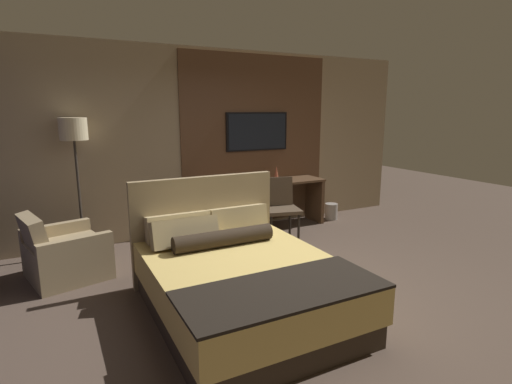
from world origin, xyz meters
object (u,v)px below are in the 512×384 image
object	(u,v)px
bed	(239,279)
tv	(257,132)
waste_bin	(331,211)
vase_short	(238,180)
desk_chair	(279,203)
floor_lamp	(74,140)
armchair_by_window	(64,255)
vase_tall	(276,173)
desk	(263,196)

from	to	relation	value
bed	tv	world-z (taller)	tv
waste_bin	vase_short	bearing A→B (deg)	-179.97
desk_chair	floor_lamp	distance (m)	2.89
tv	desk_chair	xyz separation A→B (m)	(-0.07, -0.83, -1.00)
vase_short	waste_bin	distance (m)	1.94
armchair_by_window	vase_tall	size ratio (longest dim) A/B	4.31
armchair_by_window	desk_chair	bearing A→B (deg)	-102.21
floor_lamp	vase_short	distance (m)	2.31
tv	armchair_by_window	xyz separation A→B (m)	(-2.97, -0.93, -1.28)
tv	vase_short	distance (m)	0.92
vase_short	tv	bearing A→B (deg)	32.95
desk	tv	xyz separation A→B (m)	(0.00, 0.21, 1.02)
armchair_by_window	floor_lamp	xyz separation A→B (m)	(0.25, 0.74, 1.25)
desk	waste_bin	xyz separation A→B (m)	(1.30, -0.11, -0.39)
desk	floor_lamp	world-z (taller)	floor_lamp
floor_lamp	vase_short	size ratio (longest dim) A/B	10.26
bed	desk_chair	bearing A→B (deg)	49.86
desk_chair	vase_tall	world-z (taller)	vase_tall
desk	desk_chair	world-z (taller)	desk_chair
bed	floor_lamp	world-z (taller)	floor_lamp
tv	desk_chair	bearing A→B (deg)	-94.61
vase_short	bed	bearing A→B (deg)	-114.65
bed	waste_bin	distance (m)	3.61
bed	vase_short	world-z (taller)	bed
tv	vase_tall	world-z (taller)	tv
desk	floor_lamp	distance (m)	2.89
tv	waste_bin	distance (m)	1.94
vase_short	vase_tall	bearing A→B (deg)	10.35
tv	desk	bearing A→B (deg)	-90.00
armchair_by_window	floor_lamp	distance (m)	1.47
waste_bin	bed	bearing A→B (deg)	-141.66
armchair_by_window	waste_bin	distance (m)	4.31
bed	armchair_by_window	distance (m)	2.18
vase_tall	waste_bin	bearing A→B (deg)	-7.49
armchair_by_window	bed	bearing A→B (deg)	-152.78
desk	waste_bin	bearing A→B (deg)	-4.91
floor_lamp	desk_chair	bearing A→B (deg)	-13.50
desk	vase_short	bearing A→B (deg)	-167.37
bed	desk	world-z (taller)	bed
waste_bin	tv	bearing A→B (deg)	165.98
floor_lamp	vase_short	bearing A→B (deg)	-3.45
floor_lamp	tv	bearing A→B (deg)	4.05
armchair_by_window	tv	bearing A→B (deg)	-86.82
desk	vase_tall	world-z (taller)	vase_tall
bed	waste_bin	world-z (taller)	bed
bed	vase_tall	bearing A→B (deg)	53.09
desk	waste_bin	distance (m)	1.36
bed	vase_tall	distance (m)	3.02
bed	desk	size ratio (longest dim) A/B	1.04
bed	vase_tall	xyz separation A→B (m)	(1.78, 2.37, 0.56)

